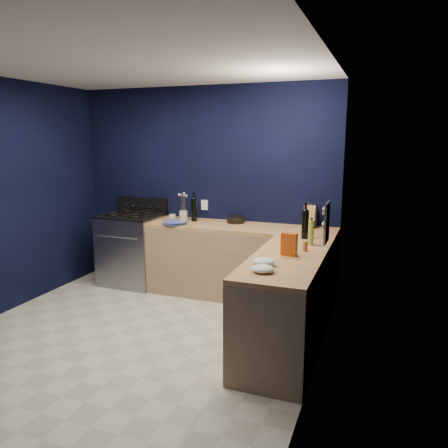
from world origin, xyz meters
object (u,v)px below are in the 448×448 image
at_px(knife_block, 310,217).
at_px(crouton_bag, 289,244).
at_px(utensil_crock, 183,216).
at_px(plate_stack, 174,223).
at_px(gas_range, 132,250).

distance_m(knife_block, crouton_bag, 1.37).
relative_size(utensil_crock, knife_block, 0.54).
bearing_deg(utensil_crock, plate_stack, -91.56).
relative_size(knife_block, crouton_bag, 1.18).
bearing_deg(plate_stack, utensil_crock, 88.44).
bearing_deg(gas_range, utensil_crock, 5.03).
relative_size(gas_range, utensil_crock, 6.96).
bearing_deg(knife_block, plate_stack, -165.91).
height_order(gas_range, plate_stack, plate_stack).
distance_m(gas_range, plate_stack, 0.88).
height_order(gas_range, knife_block, knife_block).
distance_m(gas_range, utensil_crock, 0.90).
xyz_separation_m(knife_block, crouton_bag, (0.04, -1.37, -0.02)).
relative_size(plate_stack, crouton_bag, 1.41).
xyz_separation_m(utensil_crock, crouton_bag, (1.63, -1.18, 0.04)).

